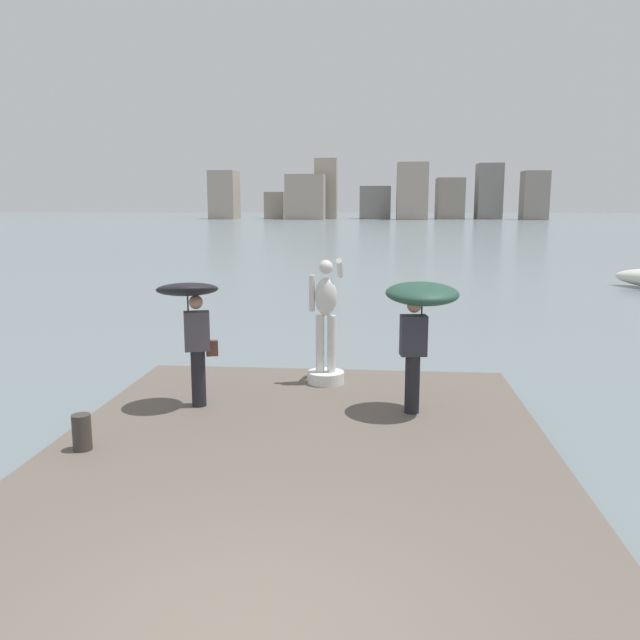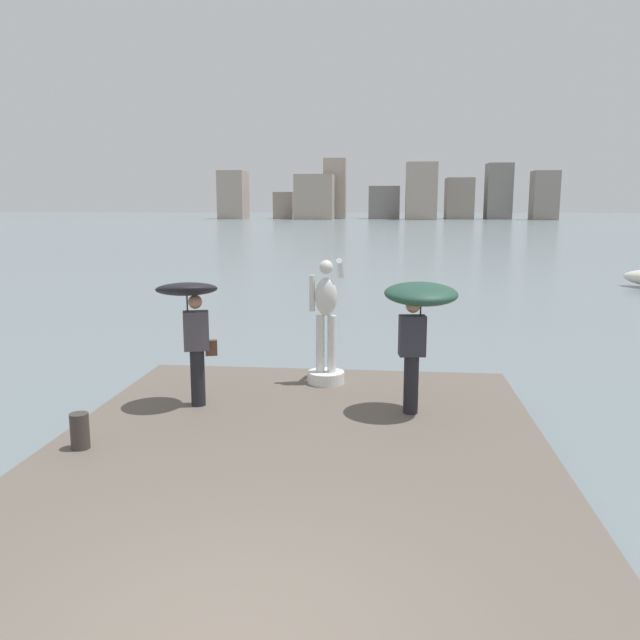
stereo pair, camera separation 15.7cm
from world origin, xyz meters
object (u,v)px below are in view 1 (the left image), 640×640
object	(u,v)px
onlooker_right	(420,308)
mooring_bollard	(82,432)
statue_white_figure	(326,334)
onlooker_left	(192,312)

from	to	relation	value
onlooker_right	mooring_bollard	world-z (taller)	onlooker_right
statue_white_figure	mooring_bollard	world-z (taller)	statue_white_figure
onlooker_left	onlooker_right	bearing A→B (deg)	-0.03
statue_white_figure	onlooker_right	distance (m)	2.23
statue_white_figure	onlooker_right	xyz separation A→B (m)	(1.50, -1.48, 0.72)
statue_white_figure	onlooker_right	size ratio (longest dim) A/B	1.10
onlooker_left	onlooker_right	distance (m)	3.43
onlooker_left	mooring_bollard	distance (m)	2.46
onlooker_right	onlooker_left	bearing A→B (deg)	179.97
statue_white_figure	onlooker_left	bearing A→B (deg)	-142.41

